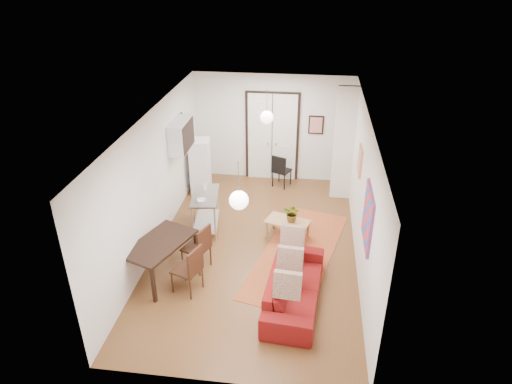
# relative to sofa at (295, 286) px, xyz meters

# --- Properties ---
(floor) EXTENTS (7.00, 7.00, 0.00)m
(floor) POSITION_rel_sofa_xyz_m (-0.91, 1.58, -0.33)
(floor) COLOR brown
(floor) RESTS_ON ground
(ceiling) EXTENTS (4.20, 7.00, 0.02)m
(ceiling) POSITION_rel_sofa_xyz_m (-0.91, 1.58, 2.57)
(ceiling) COLOR white
(ceiling) RESTS_ON wall_back
(wall_back) EXTENTS (4.20, 0.02, 2.90)m
(wall_back) POSITION_rel_sofa_xyz_m (-0.91, 5.08, 1.12)
(wall_back) COLOR white
(wall_back) RESTS_ON floor
(wall_front) EXTENTS (4.20, 0.02, 2.90)m
(wall_front) POSITION_rel_sofa_xyz_m (-0.91, -1.92, 1.12)
(wall_front) COLOR white
(wall_front) RESTS_ON floor
(wall_left) EXTENTS (0.02, 7.00, 2.90)m
(wall_left) POSITION_rel_sofa_xyz_m (-3.01, 1.58, 1.12)
(wall_left) COLOR white
(wall_left) RESTS_ON floor
(wall_right) EXTENTS (0.02, 7.00, 2.90)m
(wall_right) POSITION_rel_sofa_xyz_m (1.19, 1.58, 1.12)
(wall_right) COLOR white
(wall_right) RESTS_ON floor
(double_doors) EXTENTS (1.44, 0.06, 2.50)m
(double_doors) POSITION_rel_sofa_xyz_m (-0.91, 5.03, 0.87)
(double_doors) COLOR white
(double_doors) RESTS_ON wall_back
(stub_partition) EXTENTS (0.50, 0.10, 2.90)m
(stub_partition) POSITION_rel_sofa_xyz_m (0.94, 4.13, 1.12)
(stub_partition) COLOR white
(stub_partition) RESTS_ON floor
(wall_cabinet) EXTENTS (0.35, 1.00, 0.70)m
(wall_cabinet) POSITION_rel_sofa_xyz_m (-2.83, 3.08, 1.57)
(wall_cabinet) COLOR white
(wall_cabinet) RESTS_ON wall_left
(painting_popart) EXTENTS (0.05, 1.00, 1.00)m
(painting_popart) POSITION_rel_sofa_xyz_m (1.17, 0.33, 1.32)
(painting_popart) COLOR red
(painting_popart) RESTS_ON wall_right
(painting_abstract) EXTENTS (0.05, 0.50, 0.60)m
(painting_abstract) POSITION_rel_sofa_xyz_m (1.17, 2.38, 1.47)
(painting_abstract) COLOR #EDE3C5
(painting_abstract) RESTS_ON wall_right
(poster_back) EXTENTS (0.40, 0.03, 0.50)m
(poster_back) POSITION_rel_sofa_xyz_m (0.24, 5.05, 1.27)
(poster_back) COLOR red
(poster_back) RESTS_ON wall_back
(print_left) EXTENTS (0.03, 0.44, 0.54)m
(print_left) POSITION_rel_sofa_xyz_m (-2.98, 3.58, 1.62)
(print_left) COLOR #905D3C
(print_left) RESTS_ON wall_left
(pendant_back) EXTENTS (0.30, 0.30, 0.80)m
(pendant_back) POSITION_rel_sofa_xyz_m (-0.91, 3.58, 1.92)
(pendant_back) COLOR white
(pendant_back) RESTS_ON ceiling
(pendant_front) EXTENTS (0.30, 0.30, 0.80)m
(pendant_front) POSITION_rel_sofa_xyz_m (-0.91, -0.42, 1.92)
(pendant_front) COLOR white
(pendant_front) RESTS_ON ceiling
(kilim_rug) EXTENTS (2.22, 3.89, 0.01)m
(kilim_rug) POSITION_rel_sofa_xyz_m (0.00, 1.47, -0.32)
(kilim_rug) COLOR #BD652F
(kilim_rug) RESTS_ON floor
(sofa) EXTENTS (2.30, 1.05, 0.65)m
(sofa) POSITION_rel_sofa_xyz_m (0.00, 0.00, 0.00)
(sofa) COLOR maroon
(sofa) RESTS_ON floor
(coffee_table) EXTENTS (1.04, 0.79, 0.41)m
(coffee_table) POSITION_rel_sofa_xyz_m (-0.27, 2.08, 0.03)
(coffee_table) COLOR #A67B4E
(coffee_table) RESTS_ON floor
(potted_plant) EXTENTS (0.44, 0.41, 0.40)m
(potted_plant) POSITION_rel_sofa_xyz_m (-0.17, 2.08, 0.29)
(potted_plant) COLOR #2A5F2F
(potted_plant) RESTS_ON coffee_table
(kitchen_counter) EXTENTS (0.71, 1.19, 0.86)m
(kitchen_counter) POSITION_rel_sofa_xyz_m (-2.12, 2.21, 0.22)
(kitchen_counter) COLOR silver
(kitchen_counter) RESTS_ON floor
(bowl) EXTENTS (0.26, 0.26, 0.05)m
(bowl) POSITION_rel_sofa_xyz_m (-2.12, 1.91, 0.56)
(bowl) COLOR silver
(bowl) RESTS_ON kitchen_counter
(soap_bottle) EXTENTS (0.11, 0.11, 0.18)m
(soap_bottle) POSITION_rel_sofa_xyz_m (-2.17, 2.46, 0.62)
(soap_bottle) COLOR teal
(soap_bottle) RESTS_ON kitchen_counter
(fridge) EXTENTS (0.58, 0.58, 1.45)m
(fridge) POSITION_rel_sofa_xyz_m (-2.66, 3.97, 0.40)
(fridge) COLOR white
(fridge) RESTS_ON floor
(dining_table) EXTENTS (1.27, 1.62, 0.79)m
(dining_table) POSITION_rel_sofa_xyz_m (-2.58, 0.39, 0.37)
(dining_table) COLOR black
(dining_table) RESTS_ON floor
(dining_chair_near) EXTENTS (0.60, 0.72, 0.97)m
(dining_chair_near) POSITION_rel_sofa_xyz_m (-1.98, 0.84, 0.24)
(dining_chair_near) COLOR #3B2112
(dining_chair_near) RESTS_ON floor
(dining_chair_far) EXTENTS (0.60, 0.72, 0.97)m
(dining_chair_far) POSITION_rel_sofa_xyz_m (-1.98, 0.14, 0.24)
(dining_chair_far) COLOR #3B2112
(dining_chair_far) RESTS_ON floor
(black_side_chair) EXTENTS (0.55, 0.57, 0.91)m
(black_side_chair) POSITION_rel_sofa_xyz_m (-0.59, 4.67, 0.21)
(black_side_chair) COLOR black
(black_side_chair) RESTS_ON floor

